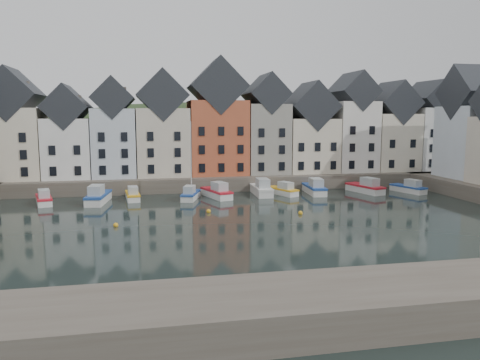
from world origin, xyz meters
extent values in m
plane|color=black|center=(0.00, 0.00, 0.00)|extent=(260.00, 260.00, 0.00)
cube|color=#52493E|center=(0.00, 30.00, 1.00)|extent=(90.00, 16.00, 2.00)
cube|color=#52493E|center=(-10.00, -22.00, 1.00)|extent=(50.00, 6.00, 2.00)
ellipsoid|color=#1F3018|center=(0.00, 56.00, -18.00)|extent=(153.60, 70.40, 64.00)
sphere|color=black|center=(-13.94, 50.93, 8.70)|extent=(5.77, 5.77, 5.77)
sphere|color=black|center=(24.86, 60.75, 8.12)|extent=(5.27, 5.27, 5.27)
sphere|color=black|center=(31.82, 54.20, 7.88)|extent=(5.07, 5.07, 5.07)
sphere|color=black|center=(14.28, 55.19, 7.82)|extent=(5.01, 5.01, 5.01)
sphere|color=black|center=(-37.67, 56.61, 6.57)|extent=(3.94, 3.94, 3.94)
sphere|color=black|center=(28.33, 60.25, 8.05)|extent=(5.21, 5.21, 5.21)
sphere|color=black|center=(1.99, 58.64, 8.32)|extent=(5.45, 5.45, 5.45)
sphere|color=black|center=(37.80, 48.31, 7.21)|extent=(4.49, 4.49, 4.49)
cube|color=beige|center=(-29.17, 28.00, 7.04)|extent=(7.67, 8.00, 10.07)
cube|color=#212529|center=(-29.17, 28.00, 13.97)|extent=(7.67, 8.16, 7.67)
cube|color=white|center=(-21.90, 28.00, 6.30)|extent=(6.56, 8.00, 8.61)
cube|color=#212529|center=(-21.90, 28.00, 12.23)|extent=(6.56, 8.16, 6.56)
cube|color=silver|center=(-15.37, 28.00, 7.01)|extent=(6.20, 8.00, 10.02)
cube|color=#212529|center=(-15.37, 28.00, 13.55)|extent=(6.20, 8.16, 6.20)
cube|color=beige|center=(-8.27, 28.00, 7.04)|extent=(7.70, 8.00, 10.08)
cube|color=#212529|center=(-8.27, 28.00, 13.98)|extent=(7.70, 8.16, 7.70)
cube|color=#C05836|center=(0.07, 28.00, 7.64)|extent=(8.69, 8.00, 11.28)
cube|color=#212529|center=(0.07, 28.00, 15.43)|extent=(8.69, 8.16, 8.69)
cube|color=gray|center=(7.78, 28.00, 7.39)|extent=(6.43, 8.00, 10.78)
cube|color=#212529|center=(7.78, 28.00, 14.37)|extent=(6.43, 8.16, 6.43)
cube|color=beige|center=(15.08, 28.00, 6.28)|extent=(7.88, 8.00, 8.56)
cube|color=#212529|center=(15.08, 28.00, 12.51)|extent=(7.88, 8.16, 7.88)
cube|color=white|center=(22.42, 28.00, 7.64)|extent=(6.50, 8.00, 11.27)
cube|color=#212529|center=(22.42, 28.00, 14.88)|extent=(6.50, 8.16, 6.50)
cube|color=beige|center=(29.43, 28.00, 6.66)|extent=(7.23, 8.00, 9.32)
cube|color=#212529|center=(29.43, 28.00, 13.11)|extent=(7.23, 8.16, 7.23)
cube|color=white|center=(36.28, 28.00, 7.16)|extent=(6.18, 8.00, 10.32)
cube|color=#212529|center=(36.28, 28.00, 13.85)|extent=(6.18, 8.16, 6.18)
cube|color=silver|center=(36.00, 16.26, 7.19)|extent=(7.47, 8.00, 10.38)
cube|color=#212529|center=(36.00, 16.26, 14.36)|extent=(7.62, 8.00, 8.00)
sphere|color=gold|center=(-4.00, 8.00, 0.15)|extent=(0.50, 0.50, 0.50)
sphere|color=gold|center=(6.00, 5.00, 0.15)|extent=(0.50, 0.50, 0.50)
sphere|color=gold|center=(-14.00, 3.00, 0.15)|extent=(0.50, 0.50, 0.50)
cube|color=silver|center=(-23.61, 17.43, 0.32)|extent=(2.94, 5.71, 1.00)
cube|color=red|center=(-23.61, 17.43, 0.87)|extent=(3.06, 5.83, 0.23)
cube|color=#A6ADAE|center=(-23.41, 16.63, 1.41)|extent=(1.78, 2.44, 1.09)
cube|color=silver|center=(-16.95, 16.90, 0.39)|extent=(2.84, 6.91, 1.23)
cube|color=#204493|center=(-16.95, 16.90, 1.06)|extent=(2.97, 7.05, 0.28)
cube|color=#A6ADAE|center=(-17.08, 15.91, 1.73)|extent=(1.89, 2.86, 1.34)
cube|color=silver|center=(-12.73, 18.37, 0.31)|extent=(2.04, 5.35, 0.96)
cube|color=gold|center=(-12.73, 18.37, 0.83)|extent=(2.14, 5.47, 0.22)
cube|color=#A6ADAE|center=(-12.66, 17.59, 1.35)|extent=(1.41, 2.20, 1.05)
cube|color=silver|center=(-5.16, 17.20, 0.31)|extent=(3.11, 5.61, 0.98)
cube|color=#204493|center=(-5.16, 17.20, 0.85)|extent=(3.22, 5.74, 0.22)
cube|color=#A6ADAE|center=(-5.39, 16.43, 1.39)|extent=(1.82, 2.42, 1.07)
cylinder|color=silver|center=(-5.00, 17.72, 5.37)|extent=(0.13, 0.13, 9.85)
cube|color=silver|center=(-1.62, 17.81, 0.36)|extent=(3.62, 6.49, 1.14)
cube|color=red|center=(-1.62, 17.81, 0.98)|extent=(3.75, 6.64, 0.26)
cube|color=#A6ADAE|center=(-1.35, 16.92, 1.61)|extent=(2.12, 2.81, 1.24)
cube|color=silver|center=(4.90, 18.97, 0.39)|extent=(2.20, 6.78, 1.23)
cube|color=silver|center=(4.90, 18.97, 1.06)|extent=(2.32, 6.92, 0.28)
cube|color=#A6ADAE|center=(4.87, 17.96, 1.74)|extent=(1.64, 2.73, 1.35)
cube|color=silver|center=(7.77, 18.37, 0.31)|extent=(3.63, 5.49, 0.97)
cube|color=gold|center=(7.77, 18.37, 0.84)|extent=(3.76, 5.62, 0.22)
cube|color=#A6ADAE|center=(8.10, 17.64, 1.37)|extent=(2.00, 2.44, 1.06)
cube|color=silver|center=(12.55, 18.35, 0.38)|extent=(2.50, 6.62, 1.19)
cube|color=#204493|center=(12.55, 18.35, 1.03)|extent=(2.61, 6.76, 0.27)
cube|color=#A6ADAE|center=(12.47, 17.39, 1.67)|extent=(1.73, 2.71, 1.29)
cube|color=silver|center=(20.04, 17.69, 0.37)|extent=(3.53, 6.64, 1.17)
cube|color=red|center=(20.04, 17.69, 1.01)|extent=(3.66, 6.79, 0.26)
cube|color=#A6ADAE|center=(20.29, 16.78, 1.64)|extent=(2.11, 2.85, 1.27)
cube|color=silver|center=(26.26, 16.63, 0.32)|extent=(3.19, 5.72, 1.01)
cube|color=#204493|center=(26.26, 16.63, 0.87)|extent=(3.31, 5.86, 0.23)
cube|color=#A6ADAE|center=(26.51, 15.85, 1.42)|extent=(1.87, 2.47, 1.10)
camera|label=1|loc=(-10.83, -44.15, 10.89)|focal=35.00mm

